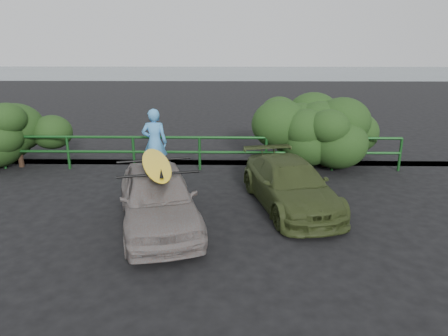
# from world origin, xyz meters

# --- Properties ---
(ground) EXTENTS (80.00, 80.00, 0.00)m
(ground) POSITION_xyz_m (0.00, 0.00, 0.00)
(ground) COLOR black
(ocean) EXTENTS (200.00, 200.00, 0.00)m
(ocean) POSITION_xyz_m (0.00, 60.00, 0.00)
(ocean) COLOR slate
(ocean) RESTS_ON ground
(guardrail) EXTENTS (14.00, 0.08, 1.04)m
(guardrail) POSITION_xyz_m (0.00, 5.00, 0.52)
(guardrail) COLOR #124117
(guardrail) RESTS_ON ground
(shrub_left) EXTENTS (3.20, 2.40, 2.15)m
(shrub_left) POSITION_xyz_m (-4.80, 5.40, 1.08)
(shrub_left) COLOR #1F3C15
(shrub_left) RESTS_ON ground
(shrub_right) EXTENTS (3.20, 2.40, 1.94)m
(shrub_right) POSITION_xyz_m (5.00, 5.50, 0.97)
(shrub_right) COLOR #1F3C15
(shrub_right) RESTS_ON ground
(sedan) EXTENTS (2.42, 3.95, 1.26)m
(sedan) POSITION_xyz_m (0.47, 0.96, 0.63)
(sedan) COLOR slate
(sedan) RESTS_ON ground
(olive_vehicle) EXTENTS (2.31, 3.97, 1.08)m
(olive_vehicle) POSITION_xyz_m (3.31, 2.10, 0.54)
(olive_vehicle) COLOR #313D1B
(olive_vehicle) RESTS_ON ground
(man) EXTENTS (0.73, 0.50, 1.95)m
(man) POSITION_xyz_m (-0.23, 4.41, 0.97)
(man) COLOR #4590D1
(man) RESTS_ON ground
(roof_rack) EXTENTS (1.77, 1.45, 0.05)m
(roof_rack) POSITION_xyz_m (0.47, 0.96, 1.28)
(roof_rack) COLOR black
(roof_rack) RESTS_ON sedan
(surfboard) EXTENTS (1.20, 2.60, 0.08)m
(surfboard) POSITION_xyz_m (0.47, 0.96, 1.34)
(surfboard) COLOR yellow
(surfboard) RESTS_ON roof_rack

